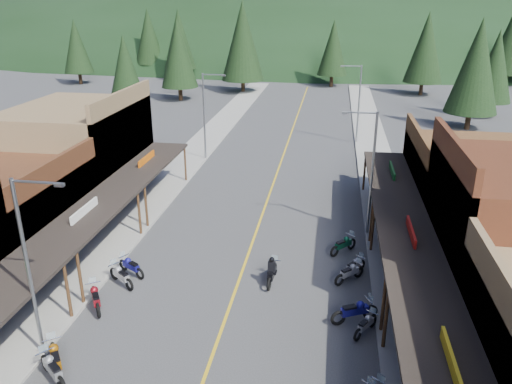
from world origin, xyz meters
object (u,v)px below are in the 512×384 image
at_px(streetlight_2, 370,169).
at_px(bike_east_7, 355,310).
at_px(pine_1, 179,39).
at_px(pine_8, 125,67).
at_px(shop_east_3, 469,185).
at_px(pine_3, 333,48).
at_px(pine_0, 76,46).
at_px(pine_9, 495,66).
at_px(shop_west_2, 3,218).
at_px(streetlight_3, 358,101).
at_px(bike_west_6, 95,297).
at_px(pine_7, 149,36).
at_px(streetlight_1, 206,113).
at_px(bike_east_9, 354,266).
at_px(pine_2, 243,41).
at_px(shop_west_3, 81,153).
at_px(pine_11, 476,66).
at_px(pine_10, 178,53).
at_px(pedestrian_east_b, 376,195).
at_px(bike_east_10, 343,244).
at_px(bike_west_8, 131,265).
at_px(streetlight_0, 30,263).
at_px(bike_west_4, 53,368).
at_px(bike_west_7, 121,275).
at_px(bike_east_6, 366,324).
at_px(bike_west_5, 55,357).
at_px(rider_on_bike, 272,272).
at_px(bike_east_8, 350,272).

bearing_deg(streetlight_2, bike_east_7, -95.55).
distance_m(pine_1, pine_8, 30.09).
bearing_deg(shop_east_3, pine_3, 100.11).
distance_m(pine_0, pine_9, 66.22).
xyz_separation_m(shop_west_2, pine_1, (-10.25, 68.30, 4.70)).
height_order(streetlight_2, streetlight_3, same).
xyz_separation_m(pine_8, bike_west_6, (15.59, -42.42, -5.33)).
relative_size(pine_7, bike_west_6, 5.50).
bearing_deg(streetlight_1, pine_0, 129.56).
bearing_deg(bike_east_9, pine_2, 145.29).
relative_size(streetlight_3, pine_1, 0.64).
bearing_deg(pine_2, pine_1, 139.40).
xyz_separation_m(streetlight_1, bike_west_6, (0.54, -24.42, -3.81)).
bearing_deg(shop_west_3, bike_east_9, -23.12).
bearing_deg(pine_11, pine_10, 162.47).
bearing_deg(pine_0, pedestrian_east_b, -45.84).
height_order(pine_7, pedestrian_east_b, pine_7).
xyz_separation_m(pine_1, bike_east_10, (29.55, -64.79, -6.63)).
relative_size(streetlight_3, bike_west_8, 3.90).
height_order(streetlight_0, streetlight_3, same).
bearing_deg(pine_7, bike_west_4, -72.57).
height_order(pine_7, bike_west_4, pine_7).
bearing_deg(pine_2, bike_west_8, -85.92).
height_order(streetlight_1, streetlight_3, same).
height_order(bike_east_9, pedestrian_east_b, pedestrian_east_b).
height_order(shop_west_3, streetlight_2, shop_west_3).
bearing_deg(pine_9, bike_west_7, -123.60).
height_order(shop_west_3, streetlight_3, shop_west_3).
relative_size(streetlight_1, bike_east_6, 4.33).
relative_size(pine_0, bike_west_5, 4.79).
bearing_deg(pine_1, rider_on_bike, -69.44).
bearing_deg(pine_8, streetlight_1, -50.10).
relative_size(pine_0, bike_east_6, 5.95).
height_order(pine_3, pine_9, pine_3).
distance_m(streetlight_3, bike_east_6, 32.68).
relative_size(shop_west_3, pine_3, 0.99).
distance_m(streetlight_2, bike_east_7, 10.39).
bearing_deg(shop_west_2, pine_0, 113.52).
height_order(bike_east_6, bike_east_8, bike_east_8).
bearing_deg(bike_west_7, streetlight_0, -152.32).
height_order(pine_8, bike_east_6, pine_8).
bearing_deg(bike_west_8, bike_east_9, -49.80).
bearing_deg(bike_east_6, bike_west_4, -125.09).
height_order(pine_7, bike_west_5, pine_7).
height_order(pine_7, bike_east_10, pine_7).
relative_size(pine_0, pine_9, 1.02).
relative_size(pine_11, bike_east_9, 6.60).
bearing_deg(streetlight_0, bike_east_6, 14.86).
relative_size(streetlight_1, bike_west_7, 3.70).
bearing_deg(pine_0, pine_8, -50.71).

